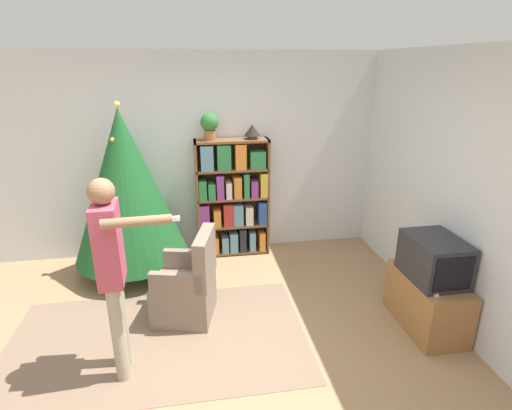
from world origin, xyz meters
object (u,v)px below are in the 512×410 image
object	(u,v)px
potted_plant	(210,125)
bookshelf	(232,199)
christmas_tree	(126,186)
standing_person	(112,264)
television	(434,259)
table_lamp	(252,131)
armchair	(188,288)

from	to	relation	value
potted_plant	bookshelf	bearing A→B (deg)	-2.39
christmas_tree	standing_person	xyz separation A→B (m)	(0.12, -1.74, -0.10)
television	christmas_tree	size ratio (longest dim) A/B	0.29
potted_plant	table_lamp	world-z (taller)	potted_plant
potted_plant	table_lamp	xyz separation A→B (m)	(0.53, 0.00, -0.09)
christmas_tree	potted_plant	xyz separation A→B (m)	(1.00, 0.34, 0.63)
bookshelf	potted_plant	world-z (taller)	potted_plant
television	bookshelf	bearing A→B (deg)	131.13
standing_person	table_lamp	bearing A→B (deg)	142.87
television	christmas_tree	distance (m)	3.36
bookshelf	standing_person	size ratio (longest dim) A/B	0.92
christmas_tree	television	bearing A→B (deg)	-28.55
bookshelf	christmas_tree	bearing A→B (deg)	-165.48
television	armchair	world-z (taller)	television
television	potted_plant	bearing A→B (deg)	134.97
standing_person	potted_plant	xyz separation A→B (m)	(0.88, 2.08, 0.74)
standing_person	potted_plant	size ratio (longest dim) A/B	5.10
table_lamp	television	bearing A→B (deg)	-54.00
christmas_tree	table_lamp	xyz separation A→B (m)	(1.53, 0.34, 0.55)
television	potted_plant	size ratio (longest dim) A/B	1.81
christmas_tree	table_lamp	world-z (taller)	christmas_tree
standing_person	television	bearing A→B (deg)	89.95
christmas_tree	standing_person	bearing A→B (deg)	-85.91
bookshelf	armchair	size ratio (longest dim) A/B	1.68
table_lamp	armchair	bearing A→B (deg)	-122.05
bookshelf	potted_plant	xyz separation A→B (m)	(-0.25, 0.01, 0.96)
armchair	standing_person	size ratio (longest dim) A/B	0.55
television	armchair	bearing A→B (deg)	166.67
table_lamp	bookshelf	bearing A→B (deg)	-177.80
christmas_tree	potted_plant	distance (m)	1.23
table_lamp	christmas_tree	bearing A→B (deg)	-167.63
standing_person	table_lamp	distance (m)	2.59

